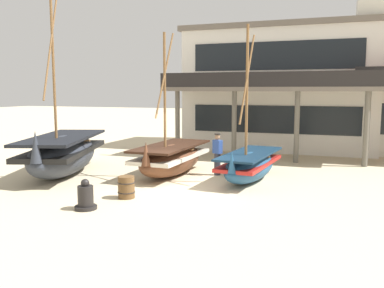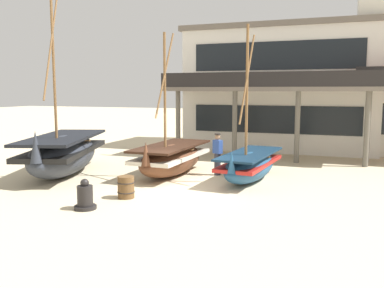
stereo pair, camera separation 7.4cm
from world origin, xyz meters
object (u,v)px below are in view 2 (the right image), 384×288
object	(u,v)px
fishing_boat_near_left	(250,165)
wooden_barrel	(126,187)
harbor_building_main	(283,88)
fishing_boat_centre_large	(63,153)
fishing_boat_far_right	(171,158)
capstan_winch	(85,197)
fisherman_by_hull	(218,155)

from	to	relation	value
fishing_boat_near_left	wooden_barrel	xyz separation A→B (m)	(-3.08, -3.93, -0.25)
fishing_boat_near_left	harbor_building_main	xyz separation A→B (m)	(-0.32, 10.00, 2.90)
fishing_boat_near_left	wooden_barrel	world-z (taller)	fishing_boat_near_left
fishing_boat_centre_large	fishing_boat_far_right	world-z (taller)	fishing_boat_centre_large
wooden_barrel	harbor_building_main	bearing A→B (deg)	78.77
fishing_boat_near_left	capstan_winch	xyz separation A→B (m)	(-3.56, -5.43, -0.26)
fishing_boat_near_left	fishing_boat_far_right	bearing A→B (deg)	-178.68
fisherman_by_hull	wooden_barrel	size ratio (longest dim) A/B	2.41
fisherman_by_hull	wooden_barrel	bearing A→B (deg)	-110.17
fishing_boat_far_right	capstan_winch	world-z (taller)	fishing_boat_far_right
fishing_boat_near_left	fishing_boat_centre_large	world-z (taller)	fishing_boat_centre_large
fishing_boat_centre_large	harbor_building_main	world-z (taller)	fishing_boat_centre_large
fishing_boat_far_right	fisherman_by_hull	world-z (taller)	fishing_boat_far_right
fishing_boat_near_left	capstan_winch	distance (m)	6.50
fishing_boat_near_left	fishing_boat_far_right	distance (m)	3.19
fishing_boat_near_left	wooden_barrel	size ratio (longest dim) A/B	8.13
fishing_boat_centre_large	fisherman_by_hull	xyz separation A→B (m)	(5.86, 2.05, -0.03)
wooden_barrel	fishing_boat_far_right	bearing A→B (deg)	91.63
fishing_boat_centre_large	fisherman_by_hull	size ratio (longest dim) A/B	4.73
fisherman_by_hull	harbor_building_main	bearing A→B (deg)	83.23
capstan_winch	harbor_building_main	world-z (taller)	harbor_building_main
fishing_boat_near_left	harbor_building_main	distance (m)	10.41
fishing_boat_centre_large	capstan_winch	size ratio (longest dim) A/B	9.02
fishing_boat_far_right	fisherman_by_hull	size ratio (longest dim) A/B	3.33
fisherman_by_hull	fishing_boat_centre_large	bearing A→B (deg)	-160.74
fishing_boat_near_left	fishing_boat_centre_large	bearing A→B (deg)	-168.36
fishing_boat_far_right	wooden_barrel	world-z (taller)	fishing_boat_far_right
fishing_boat_near_left	harbor_building_main	size ratio (longest dim) A/B	0.52
fisherman_by_hull	harbor_building_main	distance (m)	9.88
capstan_winch	wooden_barrel	world-z (taller)	capstan_winch
fishing_boat_centre_large	capstan_winch	xyz separation A→B (m)	(3.74, -3.93, -0.53)
capstan_winch	wooden_barrel	xyz separation A→B (m)	(0.48, 1.50, 0.01)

